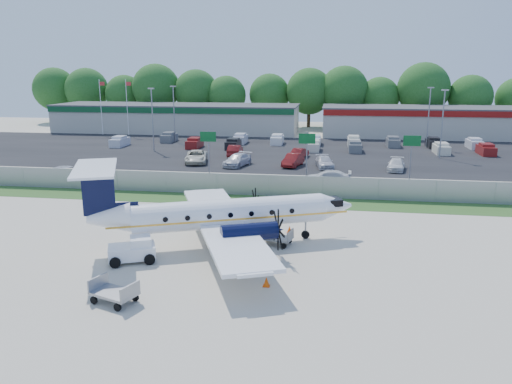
# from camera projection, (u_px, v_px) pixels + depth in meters

# --- Properties ---
(ground) EXTENTS (170.00, 170.00, 0.00)m
(ground) POSITION_uv_depth(u_px,v_px,m) (242.00, 246.00, 33.41)
(ground) COLOR beige
(ground) RESTS_ON ground
(grass_verge) EXTENTS (170.00, 4.00, 0.02)m
(grass_verge) POSITION_uv_depth(u_px,v_px,m) (266.00, 201.00, 44.93)
(grass_verge) COLOR #2D561E
(grass_verge) RESTS_ON ground
(access_road) EXTENTS (170.00, 8.00, 0.02)m
(access_road) POSITION_uv_depth(u_px,v_px,m) (275.00, 184.00, 51.65)
(access_road) COLOR black
(access_road) RESTS_ON ground
(parking_lot) EXTENTS (170.00, 32.00, 0.02)m
(parking_lot) POSITION_uv_depth(u_px,v_px,m) (292.00, 152.00, 71.82)
(parking_lot) COLOR black
(parking_lot) RESTS_ON ground
(perimeter_fence) EXTENTS (120.00, 0.06, 1.99)m
(perimeter_fence) POSITION_uv_depth(u_px,v_px,m) (269.00, 185.00, 46.61)
(perimeter_fence) COLOR gray
(perimeter_fence) RESTS_ON ground
(building_west) EXTENTS (46.40, 12.40, 5.24)m
(building_west) POSITION_uv_depth(u_px,v_px,m) (177.00, 118.00, 95.85)
(building_west) COLOR beige
(building_west) RESTS_ON ground
(building_east) EXTENTS (44.40, 12.40, 5.24)m
(building_east) POSITION_uv_depth(u_px,v_px,m) (448.00, 122.00, 88.47)
(building_east) COLOR beige
(building_east) RESTS_ON ground
(sign_left) EXTENTS (1.80, 0.26, 5.00)m
(sign_left) POSITION_uv_depth(u_px,v_px,m) (208.00, 143.00, 55.73)
(sign_left) COLOR gray
(sign_left) RESTS_ON ground
(sign_mid) EXTENTS (1.80, 0.26, 5.00)m
(sign_mid) POSITION_uv_depth(u_px,v_px,m) (307.00, 145.00, 54.11)
(sign_mid) COLOR gray
(sign_mid) RESTS_ON ground
(sign_right) EXTENTS (1.80, 0.26, 5.00)m
(sign_right) POSITION_uv_depth(u_px,v_px,m) (412.00, 147.00, 52.49)
(sign_right) COLOR gray
(sign_right) RESTS_ON ground
(flagpole_west) EXTENTS (1.06, 0.12, 10.00)m
(flagpole_west) POSITION_uv_depth(u_px,v_px,m) (101.00, 104.00, 90.19)
(flagpole_west) COLOR white
(flagpole_west) RESTS_ON ground
(flagpole_east) EXTENTS (1.06, 0.12, 10.00)m
(flagpole_east) POSITION_uv_depth(u_px,v_px,m) (127.00, 104.00, 89.46)
(flagpole_east) COLOR white
(flagpole_east) RESTS_ON ground
(light_pole_nw) EXTENTS (0.90, 0.35, 9.09)m
(light_pole_nw) POSITION_uv_depth(u_px,v_px,m) (152.00, 115.00, 71.61)
(light_pole_nw) COLOR gray
(light_pole_nw) RESTS_ON ground
(light_pole_ne) EXTENTS (0.90, 0.35, 9.09)m
(light_pole_ne) POSITION_uv_depth(u_px,v_px,m) (443.00, 119.00, 65.71)
(light_pole_ne) COLOR gray
(light_pole_ne) RESTS_ON ground
(light_pole_sw) EXTENTS (0.90, 0.35, 9.09)m
(light_pole_sw) POSITION_uv_depth(u_px,v_px,m) (174.00, 110.00, 81.22)
(light_pole_sw) COLOR gray
(light_pole_sw) RESTS_ON ground
(light_pole_se) EXTENTS (0.90, 0.35, 9.09)m
(light_pole_se) POSITION_uv_depth(u_px,v_px,m) (429.00, 113.00, 75.32)
(light_pole_se) COLOR gray
(light_pole_se) RESTS_ON ground
(tree_line) EXTENTS (112.00, 6.00, 14.00)m
(tree_line) POSITION_uv_depth(u_px,v_px,m) (305.00, 127.00, 104.47)
(tree_line) COLOR #1E5519
(tree_line) RESTS_ON ground
(aircraft) EXTENTS (18.48, 17.96, 5.72)m
(aircraft) POSITION_uv_depth(u_px,v_px,m) (224.00, 214.00, 33.08)
(aircraft) COLOR white
(aircraft) RESTS_ON ground
(pushback_tug) EXTENTS (3.26, 2.91, 1.51)m
(pushback_tug) POSITION_uv_depth(u_px,v_px,m) (134.00, 250.00, 30.67)
(pushback_tug) COLOR white
(pushback_tug) RESTS_ON ground
(baggage_cart_near) EXTENTS (2.62, 2.08, 1.20)m
(baggage_cart_near) POSITION_uv_depth(u_px,v_px,m) (114.00, 292.00, 25.16)
(baggage_cart_near) COLOR gray
(baggage_cart_near) RESTS_ON ground
(baggage_cart_far) EXTENTS (2.35, 1.72, 1.11)m
(baggage_cart_far) POSITION_uv_depth(u_px,v_px,m) (276.00, 237.00, 33.61)
(baggage_cart_far) COLOR gray
(baggage_cart_far) RESTS_ON ground
(cone_nose) EXTENTS (0.37, 0.37, 0.52)m
(cone_nose) POSITION_uv_depth(u_px,v_px,m) (289.00, 229.00, 36.17)
(cone_nose) COLOR #E84F07
(cone_nose) RESTS_ON ground
(cone_port_wing) EXTENTS (0.38, 0.38, 0.55)m
(cone_port_wing) POSITION_uv_depth(u_px,v_px,m) (266.00, 282.00, 27.14)
(cone_port_wing) COLOR #E84F07
(cone_port_wing) RESTS_ON ground
(cone_starboard_wing) EXTENTS (0.34, 0.34, 0.48)m
(cone_starboard_wing) POSITION_uv_depth(u_px,v_px,m) (259.00, 226.00, 37.00)
(cone_starboard_wing) COLOR #E84F07
(cone_starboard_wing) RESTS_ON ground
(road_car_west) EXTENTS (6.24, 3.79, 1.62)m
(road_car_west) POSITION_uv_depth(u_px,v_px,m) (68.00, 182.00, 52.85)
(road_car_west) COLOR silver
(road_car_west) RESTS_ON ground
(road_car_mid) EXTENTS (4.99, 2.15, 1.43)m
(road_car_mid) POSITION_uv_depth(u_px,v_px,m) (327.00, 184.00, 51.73)
(road_car_mid) COLOR silver
(road_car_mid) RESTS_ON ground
(parked_car_a) EXTENTS (3.73, 6.13, 1.59)m
(parked_car_a) POSITION_uv_depth(u_px,v_px,m) (196.00, 163.00, 63.65)
(parked_car_a) COLOR beige
(parked_car_a) RESTS_ON ground
(parked_car_b) EXTENTS (3.36, 5.54, 1.50)m
(parked_car_b) POSITION_uv_depth(u_px,v_px,m) (237.00, 166.00, 61.56)
(parked_car_b) COLOR silver
(parked_car_b) RESTS_ON ground
(parked_car_c) EXTENTS (2.61, 4.92, 1.54)m
(parked_car_c) POSITION_uv_depth(u_px,v_px,m) (293.00, 166.00, 61.41)
(parked_car_c) COLOR maroon
(parked_car_c) RESTS_ON ground
(parked_car_d) EXTENTS (2.62, 4.87, 1.34)m
(parked_car_d) POSITION_uv_depth(u_px,v_px,m) (324.00, 168.00, 60.57)
(parked_car_d) COLOR silver
(parked_car_d) RESTS_ON ground
(parked_car_e) EXTENTS (2.61, 4.86, 1.34)m
(parked_car_e) POSITION_uv_depth(u_px,v_px,m) (396.00, 170.00, 58.88)
(parked_car_e) COLOR silver
(parked_car_e) RESTS_ON ground
(parked_car_f) EXTENTS (1.98, 4.89, 1.58)m
(parked_car_f) POSITION_uv_depth(u_px,v_px,m) (235.00, 156.00, 68.62)
(parked_car_f) COLOR maroon
(parked_car_f) RESTS_ON ground
(parked_car_g) EXTENTS (2.37, 4.30, 1.34)m
(parked_car_g) POSITION_uv_depth(u_px,v_px,m) (300.00, 158.00, 67.40)
(parked_car_g) COLOR maroon
(parked_car_g) RESTS_ON ground
(far_parking_rows) EXTENTS (56.00, 10.00, 1.60)m
(far_parking_rows) POSITION_uv_depth(u_px,v_px,m) (294.00, 147.00, 76.62)
(far_parking_rows) COLOR gray
(far_parking_rows) RESTS_ON ground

